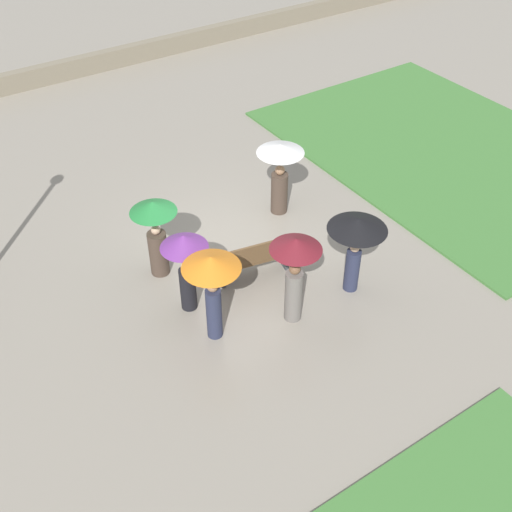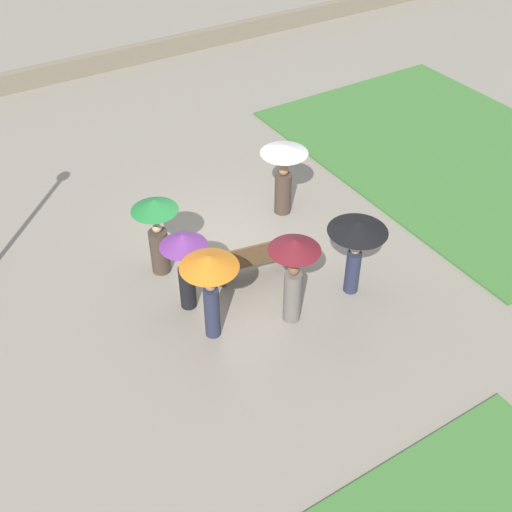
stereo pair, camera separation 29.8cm
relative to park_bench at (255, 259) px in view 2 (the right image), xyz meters
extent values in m
plane|color=gray|center=(0.00, -1.04, -0.46)|extent=(90.00, 90.00, 0.00)
cube|color=#427A38|center=(-7.21, -1.38, -0.43)|extent=(6.78, 9.70, 0.06)
cube|color=gray|center=(0.00, -11.60, -0.15)|extent=(45.00, 0.35, 0.62)
cube|color=brown|center=(-0.01, -0.07, -0.04)|extent=(1.69, 0.72, 0.05)
cube|color=brown|center=(0.02, 0.11, 0.21)|extent=(1.62, 0.35, 0.45)
cube|color=#383D42|center=(-0.72, 0.07, -0.26)|extent=(0.15, 0.39, 0.40)
cube|color=#383D42|center=(0.69, -0.20, -0.26)|extent=(0.15, 0.39, 0.40)
cylinder|color=#47382D|center=(1.59, -1.20, 0.05)|extent=(0.50, 0.50, 1.02)
sphere|color=tan|center=(1.59, -1.20, 0.65)|extent=(0.19, 0.19, 0.19)
cylinder|color=#4C4C4F|center=(1.59, -1.20, 0.92)|extent=(0.02, 0.02, 0.35)
cone|color=#237A38|center=(1.59, -1.20, 1.22)|extent=(0.96, 0.96, 0.25)
cylinder|color=#282D47|center=(1.56, 1.01, 0.10)|extent=(0.37, 0.37, 1.13)
sphere|color=#997051|center=(1.56, 1.01, 0.76)|extent=(0.20, 0.20, 0.20)
cylinder|color=#4C4C4F|center=(1.56, 1.01, 1.04)|extent=(0.02, 0.02, 0.35)
cone|color=orange|center=(1.56, 1.01, 1.33)|extent=(1.07, 1.07, 0.24)
cylinder|color=slate|center=(0.05, 1.45, 0.11)|extent=(0.43, 0.43, 1.14)
sphere|color=brown|center=(0.05, 1.45, 0.79)|extent=(0.22, 0.22, 0.22)
cylinder|color=#4C4C4F|center=(0.05, 1.45, 1.07)|extent=(0.02, 0.02, 0.35)
cone|color=maroon|center=(0.05, 1.45, 1.37)|extent=(0.97, 0.97, 0.24)
cylinder|color=#282D47|center=(-1.44, 1.42, 0.02)|extent=(0.39, 0.39, 0.97)
sphere|color=tan|center=(-1.44, 1.42, 0.61)|extent=(0.20, 0.20, 0.20)
cylinder|color=#4C4C4F|center=(-1.44, 1.42, 0.88)|extent=(0.02, 0.02, 0.35)
cone|color=black|center=(-1.44, 1.42, 1.18)|extent=(1.18, 1.18, 0.25)
cylinder|color=black|center=(1.59, 0.07, 0.02)|extent=(0.43, 0.43, 0.96)
sphere|color=beige|center=(1.59, 0.07, 0.60)|extent=(0.21, 0.21, 0.21)
cylinder|color=#4C4C4F|center=(1.59, 0.07, 0.88)|extent=(0.02, 0.02, 0.35)
cone|color=#703389|center=(1.59, 0.07, 1.20)|extent=(0.91, 0.91, 0.28)
cylinder|color=#47382D|center=(-1.79, -1.63, 0.05)|extent=(0.53, 0.53, 1.02)
sphere|color=#997051|center=(-1.79, -1.63, 0.67)|extent=(0.23, 0.23, 0.23)
cylinder|color=#4C4C4F|center=(-1.79, -1.63, 0.96)|extent=(0.02, 0.02, 0.35)
cone|color=white|center=(-1.79, -1.63, 1.23)|extent=(1.09, 1.09, 0.20)
camera|label=1|loc=(5.61, 8.50, 8.49)|focal=45.00mm
camera|label=2|loc=(5.36, 8.66, 8.49)|focal=45.00mm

